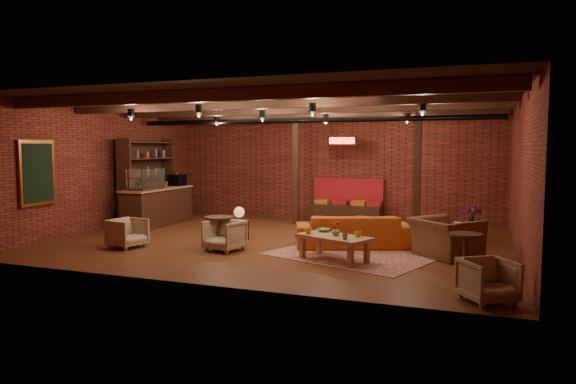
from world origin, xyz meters
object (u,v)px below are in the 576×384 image
at_px(armchair_far, 488,279).
at_px(sofa, 353,231).
at_px(armchair_a, 127,232).
at_px(armchair_b, 224,234).
at_px(plant_tall, 473,188).
at_px(side_table_lamp, 239,215).
at_px(round_table_right, 466,246).
at_px(coffee_table, 334,238).
at_px(armchair_right, 446,231).
at_px(side_table_book, 454,225).
at_px(round_table_left, 219,227).

bearing_deg(armchair_far, sofa, 95.77).
bearing_deg(armchair_a, armchair_b, -67.31).
distance_m(armchair_a, armchair_b, 2.18).
height_order(armchair_far, plant_tall, plant_tall).
relative_size(side_table_lamp, round_table_right, 1.16).
xyz_separation_m(side_table_lamp, armchair_b, (0.25, -1.24, -0.24)).
height_order(coffee_table, armchair_right, armchair_right).
height_order(armchair_b, armchair_far, armchair_b).
distance_m(armchair_right, side_table_book, 1.46).
bearing_deg(armchair_a, coffee_table, -74.31).
bearing_deg(round_table_right, coffee_table, 178.95).
height_order(armchair_a, armchair_right, armchair_right).
bearing_deg(sofa, armchair_a, -0.23).
bearing_deg(side_table_lamp, plant_tall, 20.89).
distance_m(coffee_table, side_table_lamp, 2.98).
bearing_deg(armchair_right, plant_tall, -58.80).
height_order(sofa, plant_tall, plant_tall).
xyz_separation_m(sofa, side_table_lamp, (-2.69, -0.11, 0.24)).
bearing_deg(round_table_right, armchair_b, 178.22).
height_order(sofa, side_table_book, sofa).
xyz_separation_m(coffee_table, plant_tall, (2.43, 3.28, 0.79)).
bearing_deg(sofa, side_table_lamp, -18.91).
relative_size(armchair_right, armchair_far, 1.76).
relative_size(sofa, side_table_book, 4.84).
xyz_separation_m(coffee_table, armchair_right, (1.98, 1.07, 0.09)).
bearing_deg(plant_tall, side_table_book, -115.61).
relative_size(side_table_lamp, armchair_a, 1.13).
height_order(coffee_table, plant_tall, plant_tall).
xyz_separation_m(round_table_left, round_table_right, (5.05, -0.43, -0.01)).
distance_m(armchair_a, armchair_right, 6.67).
bearing_deg(armchair_right, coffee_table, 71.14).
bearing_deg(round_table_right, plant_tall, 89.23).
relative_size(round_table_left, plant_tall, 0.28).
bearing_deg(round_table_right, sofa, 147.62).
bearing_deg(armchair_far, armchair_b, 125.70).
bearing_deg(plant_tall, armchair_far, -86.64).
distance_m(coffee_table, round_table_left, 2.69).
distance_m(side_table_lamp, plant_tall, 5.48).
bearing_deg(round_table_left, sofa, 21.58).
relative_size(armchair_a, armchair_far, 1.03).
xyz_separation_m(armchair_right, round_table_right, (0.40, -1.12, -0.06)).
xyz_separation_m(round_table_left, armchair_b, (0.26, -0.28, -0.10)).
height_order(armchair_right, armchair_far, armchair_right).
bearing_deg(plant_tall, armchair_b, -146.67).
xyz_separation_m(side_table_lamp, armchair_far, (5.38, -3.14, -0.26)).
bearing_deg(round_table_left, side_table_lamp, 89.63).
height_order(sofa, side_table_lamp, side_table_lamp).
bearing_deg(round_table_left, armchair_right, 8.47).
relative_size(round_table_left, armchair_a, 0.97).
bearing_deg(side_table_book, round_table_right, -82.99).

